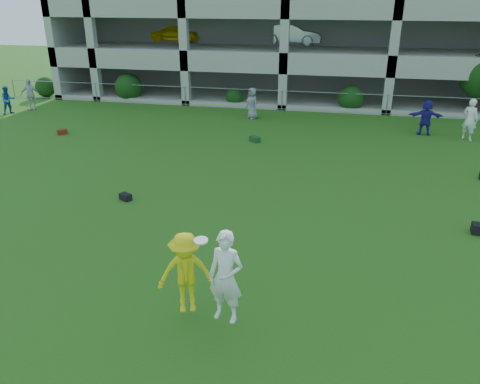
% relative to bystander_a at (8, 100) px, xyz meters
% --- Properties ---
extents(ground, '(100.00, 100.00, 0.00)m').
position_rel_bystander_a_xyz_m(ground, '(15.26, -14.83, -0.79)').
color(ground, '#235114').
rests_on(ground, ground).
extents(bystander_a, '(0.94, 0.97, 1.58)m').
position_rel_bystander_a_xyz_m(bystander_a, '(0.00, 0.00, 0.00)').
color(bystander_a, '#205094').
rests_on(bystander_a, ground).
extents(bystander_b, '(1.14, 0.76, 1.80)m').
position_rel_bystander_a_xyz_m(bystander_b, '(0.60, 1.21, 0.11)').
color(bystander_b, silver).
rests_on(bystander_b, ground).
extents(bystander_c, '(0.98, 0.96, 1.71)m').
position_rel_bystander_a_xyz_m(bystander_c, '(13.92, 1.82, 0.06)').
color(bystander_c, gray).
rests_on(bystander_c, ground).
extents(bystander_d, '(1.61, 0.54, 1.73)m').
position_rel_bystander_a_xyz_m(bystander_d, '(22.79, 0.41, 0.08)').
color(bystander_d, '#2A1F8F').
rests_on(bystander_d, ground).
extents(bystander_e, '(0.85, 0.81, 1.96)m').
position_rel_bystander_a_xyz_m(bystander_e, '(24.66, -0.08, 0.19)').
color(bystander_e, white).
rests_on(bystander_e, ground).
extents(bag_black_b, '(0.47, 0.41, 0.22)m').
position_rel_bystander_a_xyz_m(bag_black_b, '(11.84, -10.07, -0.68)').
color(bag_black_b, black).
rests_on(bag_black_b, ground).
extents(crate_d, '(0.38, 0.38, 0.30)m').
position_rel_bystander_a_xyz_m(crate_d, '(22.83, -10.16, -0.64)').
color(crate_d, black).
rests_on(crate_d, ground).
extents(bag_red_f, '(0.51, 0.52, 0.24)m').
position_rel_bystander_a_xyz_m(bag_red_f, '(5.32, -3.26, -0.67)').
color(bag_red_f, '#541A0E').
rests_on(bag_red_f, ground).
extents(bag_green_g, '(0.57, 0.56, 0.25)m').
position_rel_bystander_a_xyz_m(bag_green_g, '(14.87, -2.53, -0.66)').
color(bag_green_g, '#163D16').
rests_on(bag_green_g, ground).
extents(frisbee_contest, '(1.97, 1.16, 2.12)m').
position_rel_bystander_a_xyz_m(frisbee_contest, '(16.13, -15.77, 0.46)').
color(frisbee_contest, yellow).
rests_on(frisbee_contest, ground).
extents(parking_garage, '(30.00, 14.00, 12.00)m').
position_rel_bystander_a_xyz_m(parking_garage, '(15.25, 12.87, 5.23)').
color(parking_garage, '#9E998C').
rests_on(parking_garage, ground).
extents(fence, '(36.06, 0.06, 1.20)m').
position_rel_bystander_a_xyz_m(fence, '(15.26, 4.17, -0.18)').
color(fence, gray).
rests_on(fence, ground).
extents(shrub_row, '(34.38, 2.52, 3.50)m').
position_rel_bystander_a_xyz_m(shrub_row, '(19.86, 4.87, 0.72)').
color(shrub_row, '#163D11').
rests_on(shrub_row, ground).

